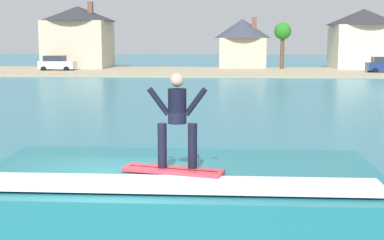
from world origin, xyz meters
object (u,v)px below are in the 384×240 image
at_px(house_with_chimney, 78,35).
at_px(tree_tall_bare, 361,32).
at_px(surfer, 177,116).
at_px(house_gabled_white, 363,36).
at_px(wave_crest, 180,202).
at_px(house_small_cottage, 242,41).
at_px(surfboard, 173,170).
at_px(car_far_shore, 384,65).
at_px(tree_short_bushy, 283,33).
at_px(car_near_shore, 57,63).

relative_size(house_with_chimney, tree_tall_bare, 1.53).
bearing_deg(house_with_chimney, tree_tall_bare, 3.00).
bearing_deg(surfer, tree_tall_bare, 74.15).
xyz_separation_m(surfer, house_gabled_white, (17.68, 61.42, 1.65)).
relative_size(wave_crest, house_small_cottage, 1.04).
distance_m(surfboard, house_with_chimney, 63.02).
relative_size(house_gabled_white, house_small_cottage, 1.30).
height_order(car_far_shore, house_with_chimney, house_with_chimney).
distance_m(house_with_chimney, tree_short_bushy, 25.61).
bearing_deg(house_gabled_white, surfer, -106.06).
height_order(wave_crest, house_small_cottage, house_small_cottage).
relative_size(car_far_shore, house_with_chimney, 0.40).
height_order(car_far_shore, tree_short_bushy, tree_short_bushy).
bearing_deg(car_far_shore, surfer, -108.92).
bearing_deg(wave_crest, house_small_cottage, 87.46).
distance_m(house_small_cottage, tree_tall_bare, 14.98).
bearing_deg(car_near_shore, house_small_cottage, 19.76).
height_order(house_with_chimney, tree_tall_bare, house_with_chimney).
xyz_separation_m(tree_tall_bare, tree_short_bushy, (-10.15, -3.23, -0.24)).
bearing_deg(surfboard, house_with_chimney, 106.62).
bearing_deg(wave_crest, surfer, -88.73).
relative_size(wave_crest, car_near_shore, 1.82).
bearing_deg(wave_crest, surfboard, -94.38).
relative_size(house_small_cottage, tree_tall_bare, 1.15).
xyz_separation_m(surfer, tree_tall_bare, (17.64, 62.14, 2.26)).
bearing_deg(house_gabled_white, house_with_chimney, -178.16).
xyz_separation_m(car_near_shore, tree_tall_bare, (36.72, 7.95, 3.75)).
relative_size(car_far_shore, tree_tall_bare, 0.62).
bearing_deg(tree_short_bushy, wave_crest, -97.34).
height_order(surfer, house_gabled_white, house_gabled_white).
height_order(surfboard, car_far_shore, car_far_shore).
distance_m(wave_crest, car_far_shore, 54.85).
xyz_separation_m(car_near_shore, house_with_chimney, (1.00, 6.07, 3.33)).
height_order(car_far_shore, house_small_cottage, house_small_cottage).
distance_m(house_gabled_white, tree_short_bushy, 10.50).
xyz_separation_m(house_gabled_white, tree_short_bushy, (-10.19, -2.50, 0.37)).
height_order(wave_crest, house_with_chimney, house_with_chimney).
distance_m(surfer, car_far_shore, 55.51).
relative_size(car_far_shore, house_gabled_white, 0.42).
bearing_deg(wave_crest, car_far_shore, 70.83).
xyz_separation_m(wave_crest, house_with_chimney, (-18.07, 59.57, 3.60)).
distance_m(surfboard, house_small_cottage, 62.17).
bearing_deg(tree_tall_bare, tree_short_bushy, -162.37).
xyz_separation_m(wave_crest, tree_tall_bare, (17.65, 61.45, 4.02)).
bearing_deg(car_near_shore, car_far_shore, -2.62).
height_order(surfer, tree_short_bushy, tree_short_bushy).
bearing_deg(house_small_cottage, wave_crest, -92.54).
bearing_deg(house_with_chimney, surfer, -73.30).
bearing_deg(house_small_cottage, house_gabled_white, -2.29).
bearing_deg(car_far_shore, house_with_chimney, 167.85).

